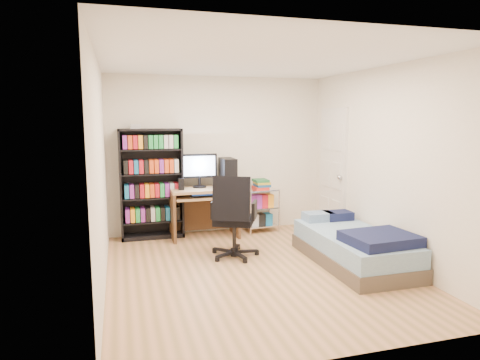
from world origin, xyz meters
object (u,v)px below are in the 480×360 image
object	(u,v)px
computer_desk	(210,192)
office_chair	(234,231)
bed	(354,246)
media_shelf	(151,183)

from	to	relation	value
computer_desk	office_chair	bearing A→B (deg)	-86.01
office_chair	bed	size ratio (longest dim) A/B	0.61
bed	media_shelf	bearing A→B (deg)	140.72
media_shelf	bed	distance (m)	3.12
media_shelf	office_chair	bearing A→B (deg)	-52.73
computer_desk	bed	world-z (taller)	computer_desk
media_shelf	office_chair	xyz separation A→B (m)	(0.96, -1.26, -0.51)
media_shelf	office_chair	world-z (taller)	media_shelf
office_chair	bed	world-z (taller)	office_chair
office_chair	computer_desk	bearing A→B (deg)	118.65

